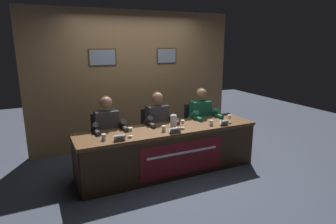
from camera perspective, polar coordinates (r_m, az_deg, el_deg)
name	(u,v)px	position (r m, az deg, el deg)	size (l,w,h in m)	color
ground_plane	(168,171)	(4.73, 0.00, -11.56)	(12.00, 12.00, 0.00)	#383D4C
wall_back_panelled	(136,80)	(5.69, -6.46, 6.43)	(4.07, 0.14, 2.60)	#937047
conference_table	(171,144)	(4.46, 0.59, -6.37)	(2.87, 0.73, 0.73)	brown
chair_left	(106,142)	(4.79, -12.22, -5.91)	(0.44, 0.45, 0.90)	black
panelist_left	(108,129)	(4.52, -11.81, -3.41)	(0.51, 0.48, 1.23)	black
nameplate_left	(119,138)	(3.94, -9.64, -5.07)	(0.16, 0.06, 0.08)	white
juice_glass_left	(131,130)	(4.09, -7.46, -3.60)	(0.06, 0.06, 0.12)	white
water_cup_left	(104,137)	(4.01, -12.65, -4.93)	(0.06, 0.06, 0.08)	silver
chair_center	(155,135)	(5.03, -2.69, -4.61)	(0.44, 0.45, 0.90)	black
panelist_center	(159,123)	(4.78, -1.80, -2.16)	(0.51, 0.48, 1.23)	black
nameplate_center	(175,130)	(4.21, 1.41, -3.62)	(0.19, 0.06, 0.08)	white
juice_glass_center	(183,122)	(4.44, 2.95, -2.10)	(0.06, 0.06, 0.12)	white
water_cup_center	(164,129)	(4.27, -0.86, -3.39)	(0.06, 0.06, 0.08)	silver
chair_right	(197,129)	(5.40, 5.71, -3.34)	(0.44, 0.45, 0.90)	black
panelist_right	(203,117)	(5.17, 6.92, -1.01)	(0.51, 0.48, 1.23)	black
nameplate_right	(224,123)	(4.67, 11.10, -2.11)	(0.15, 0.06, 0.08)	white
juice_glass_right	(229,117)	(4.84, 12.11, -1.02)	(0.06, 0.06, 0.12)	white
water_cup_right	(211,123)	(4.63, 8.59, -2.17)	(0.06, 0.06, 0.08)	silver
water_pitcher_central	(174,121)	(4.48, 1.13, -1.80)	(0.15, 0.10, 0.21)	silver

